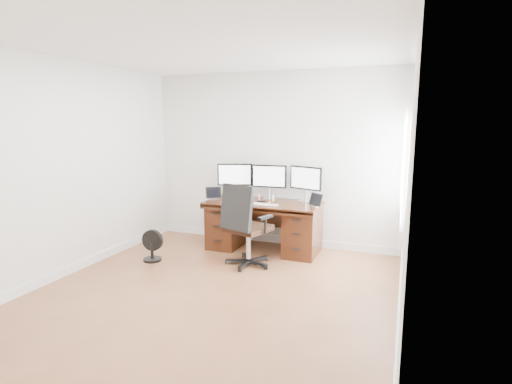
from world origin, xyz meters
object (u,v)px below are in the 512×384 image
(desk, at_px, (264,224))
(keyboard, at_px, (261,204))
(monitor_center, at_px, (269,177))
(floor_fan, at_px, (152,246))
(office_chair, at_px, (246,239))

(desk, xyz_separation_m, keyboard, (0.04, -0.23, 0.36))
(desk, xyz_separation_m, monitor_center, (0.00, 0.24, 0.68))
(floor_fan, height_order, keyboard, keyboard)
(office_chair, bearing_deg, floor_fan, -149.11)
(office_chair, height_order, monitor_center, monitor_center)
(desk, xyz_separation_m, office_chair, (0.01, -0.74, -0.03))
(floor_fan, xyz_separation_m, monitor_center, (1.30, 1.26, 0.87))
(desk, distance_m, floor_fan, 1.67)
(floor_fan, relative_size, keyboard, 1.76)
(monitor_center, height_order, keyboard, monitor_center)
(floor_fan, relative_size, monitor_center, 0.80)
(office_chair, distance_m, monitor_center, 1.21)
(office_chair, relative_size, monitor_center, 2.05)
(keyboard, bearing_deg, monitor_center, 102.27)
(office_chair, bearing_deg, keyboard, 105.47)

